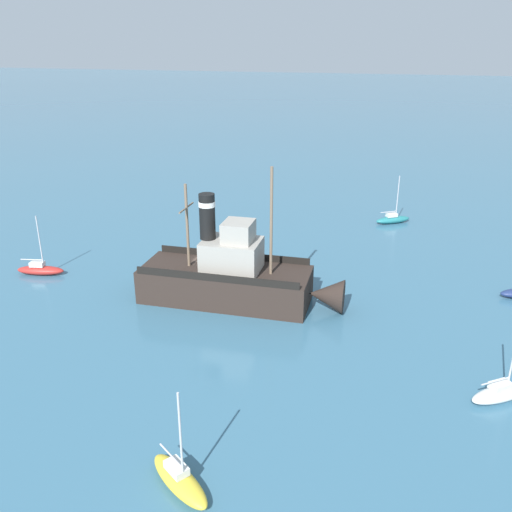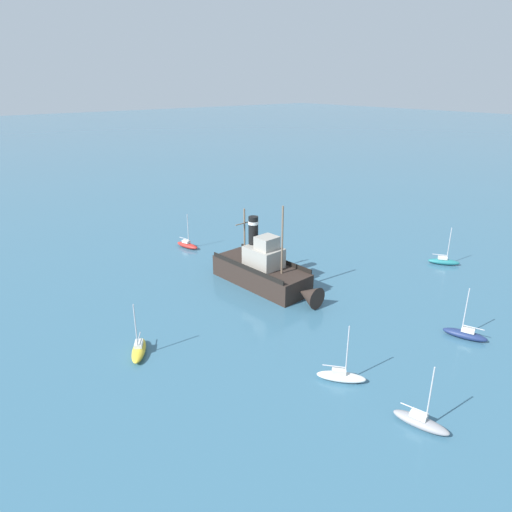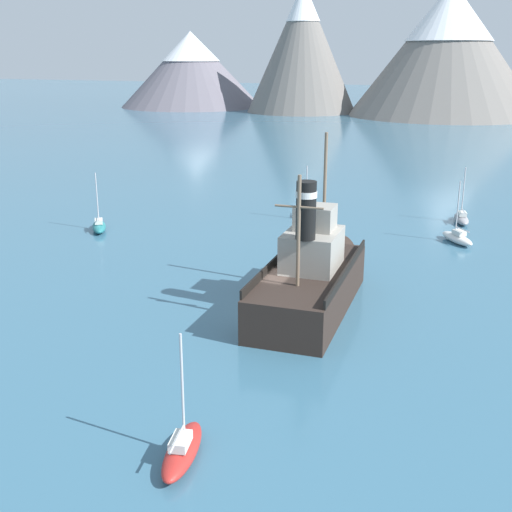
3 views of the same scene
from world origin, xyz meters
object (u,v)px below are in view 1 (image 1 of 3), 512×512
(sailboat_yellow, at_px, (179,479))
(sailboat_teal, at_px, (393,219))
(sailboat_red, at_px, (40,269))
(old_tugboat, at_px, (234,277))
(sailboat_white, at_px, (502,392))

(sailboat_yellow, distance_m, sailboat_teal, 39.44)
(sailboat_yellow, xyz_separation_m, sailboat_red, (-16.92, -20.20, 0.00))
(old_tugboat, relative_size, sailboat_teal, 2.98)
(sailboat_red, bearing_deg, sailboat_yellow, 50.05)
(sailboat_white, height_order, sailboat_yellow, same)
(sailboat_red, distance_m, sailboat_teal, 33.97)
(sailboat_red, bearing_deg, old_tugboat, 90.99)
(old_tugboat, height_order, sailboat_yellow, old_tugboat)
(old_tugboat, height_order, sailboat_teal, old_tugboat)
(old_tugboat, xyz_separation_m, sailboat_white, (6.61, 17.20, -1.40))
(old_tugboat, xyz_separation_m, sailboat_red, (0.28, -16.36, -1.40))
(sailboat_white, bearing_deg, sailboat_yellow, -51.59)
(old_tugboat, bearing_deg, sailboat_teal, 156.69)
(old_tugboat, distance_m, sailboat_teal, 23.82)
(old_tugboat, distance_m, sailboat_white, 18.48)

